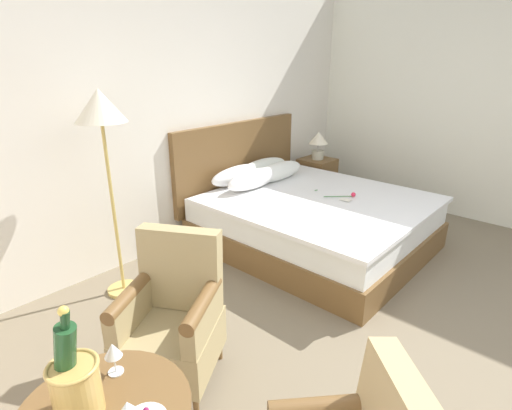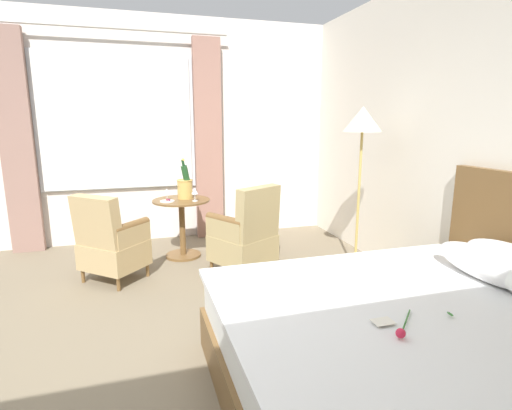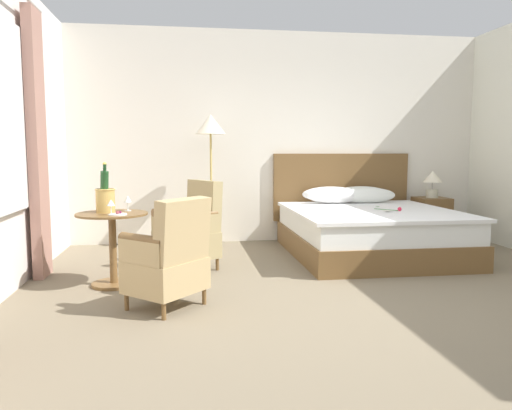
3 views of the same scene
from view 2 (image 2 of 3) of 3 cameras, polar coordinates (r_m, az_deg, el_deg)
name	(u,v)px [view 2 (image 2 of 3)]	position (r m, az deg, el deg)	size (l,w,h in m)	color
ground_plane	(119,360)	(3.07, -19.00, -20.18)	(7.28, 7.28, 0.00)	#776A54
wall_headboard_side	(481,138)	(3.76, 29.50, 8.34)	(5.90, 0.12, 2.93)	silver
wall_window_side	(118,132)	(5.55, -19.05, 9.84)	(0.27, 5.79, 2.93)	silver
bed	(431,343)	(2.66, 23.73, -17.66)	(1.97, 2.27, 1.24)	brown
floor_lamp_brass	(362,131)	(4.23, 14.93, 10.23)	(0.39, 0.39, 1.74)	tan
side_table_round	(182,223)	(4.81, -10.51, -2.49)	(0.66, 0.66, 0.70)	brown
champagne_bucket	(185,186)	(4.79, -10.10, 2.69)	(0.19, 0.19, 0.48)	tan
wine_glass_near_bucket	(167,192)	(4.70, -12.62, 1.85)	(0.07, 0.07, 0.14)	white
wine_glass_near_edge	(195,192)	(4.61, -8.75, 1.88)	(0.07, 0.07, 0.15)	white
snack_plate	(167,201)	(4.66, -12.55, 0.56)	(0.16, 0.16, 0.04)	white
armchair_by_window	(246,235)	(4.21, -1.45, -4.38)	(0.77, 0.76, 0.96)	brown
armchair_facing_bed	(110,242)	(4.27, -20.13, -5.01)	(0.75, 0.75, 0.91)	brown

